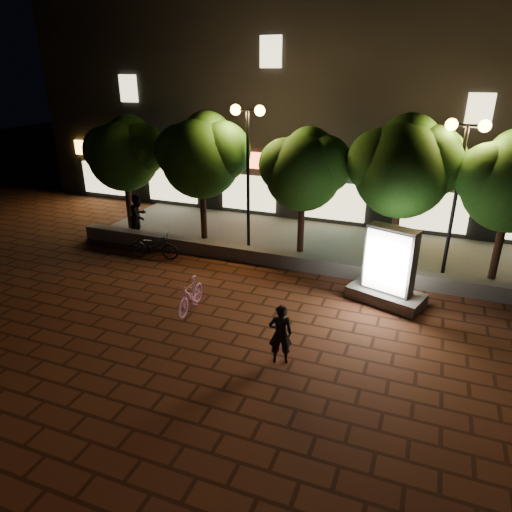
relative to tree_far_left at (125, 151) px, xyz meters
The scene contains 15 objects.
ground 9.43m from the tree_far_left, 38.18° to the right, with size 80.00×80.00×0.00m, color #512A19.
retaining_wall 7.72m from the tree_far_left, 11.89° to the right, with size 16.00×0.45×0.50m, color #5E5C57.
sidewalk 7.74m from the tree_far_left, ahead, with size 16.00×5.00×0.08m, color #5E5C57.
building_block 10.38m from the tree_far_left, 47.32° to the left, with size 28.00×8.12×11.30m.
tree_far_left is the anchor object (origin of this frame).
tree_left 3.51m from the tree_far_left, ahead, with size 3.60×3.00×4.89m.
tree_mid 7.50m from the tree_far_left, ahead, with size 3.24×2.70×4.50m.
tree_right 10.81m from the tree_far_left, ahead, with size 3.72×3.10×5.07m.
street_lamp_left 5.50m from the tree_far_left, ahead, with size 1.26×0.36×5.18m.
street_lamp_right 12.47m from the tree_far_left, ahead, with size 1.26×0.36×4.98m.
ad_kiosk 11.48m from the tree_far_left, 14.53° to the right, with size 2.38×1.70×2.33m.
scooter_pink 8.32m from the tree_far_left, 43.01° to the right, with size 0.45×1.58×0.95m, color #E08ECE.
rider 11.47m from the tree_far_left, 37.37° to the right, with size 0.55×0.36×1.52m, color black.
scooter_parked 4.59m from the tree_far_left, 42.84° to the right, with size 0.63×1.81×0.95m, color black.
pedestrian 2.70m from the tree_far_left, 42.57° to the right, with size 0.86×0.67×1.77m, color black.
Camera 1 is at (4.69, -10.01, 6.53)m, focal length 32.13 mm.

